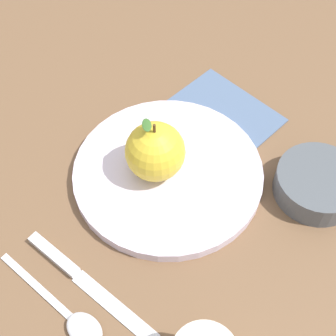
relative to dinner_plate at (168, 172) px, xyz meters
name	(u,v)px	position (x,y,z in m)	size (l,w,h in m)	color
ground_plane	(164,198)	(-0.01, 0.04, -0.01)	(2.40, 2.40, 0.00)	brown
dinner_plate	(168,172)	(0.00, 0.00, 0.00)	(0.27, 0.27, 0.02)	silver
apple	(155,151)	(0.02, 0.00, 0.05)	(0.08, 0.08, 0.09)	gold
side_bowl	(318,182)	(-0.20, -0.03, 0.01)	(0.12, 0.12, 0.04)	#4C5156
knife	(79,276)	(0.06, 0.18, -0.01)	(0.20, 0.10, 0.01)	silver
spoon	(73,319)	(0.05, 0.23, 0.00)	(0.17, 0.09, 0.01)	silver
linen_napkin	(225,112)	(-0.05, -0.14, -0.01)	(0.11, 0.16, 0.00)	slate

